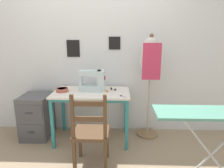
% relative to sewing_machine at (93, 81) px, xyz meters
% --- Properties ---
extents(ground_plane, '(14.00, 14.00, 0.00)m').
position_rel_sewing_machine_xyz_m(ground_plane, '(-0.03, -0.36, -0.87)').
color(ground_plane, gray).
extents(wall_back, '(10.00, 0.06, 2.55)m').
position_rel_sewing_machine_xyz_m(wall_back, '(-0.03, 0.32, 0.41)').
color(wall_back, silver).
rests_on(wall_back, ground_plane).
extents(sewing_table, '(1.06, 0.61, 0.73)m').
position_rel_sewing_machine_xyz_m(sewing_table, '(-0.03, -0.07, -0.23)').
color(sewing_table, silver).
rests_on(sewing_table, ground_plane).
extents(sewing_machine, '(0.36, 0.18, 0.32)m').
position_rel_sewing_machine_xyz_m(sewing_machine, '(0.00, 0.00, 0.00)').
color(sewing_machine, silver).
rests_on(sewing_machine, sewing_table).
extents(fabric_bowl, '(0.17, 0.17, 0.05)m').
position_rel_sewing_machine_xyz_m(fabric_bowl, '(-0.43, -0.07, -0.11)').
color(fabric_bowl, '#B25647').
rests_on(fabric_bowl, sewing_table).
extents(scissors, '(0.10, 0.12, 0.01)m').
position_rel_sewing_machine_xyz_m(scissors, '(0.41, -0.26, -0.14)').
color(scissors, silver).
rests_on(scissors, sewing_table).
extents(thread_spool_near_machine, '(0.04, 0.04, 0.04)m').
position_rel_sewing_machine_xyz_m(thread_spool_near_machine, '(0.20, -0.07, -0.12)').
color(thread_spool_near_machine, orange).
rests_on(thread_spool_near_machine, sewing_table).
extents(thread_spool_mid_table, '(0.03, 0.03, 0.04)m').
position_rel_sewing_machine_xyz_m(thread_spool_mid_table, '(0.25, 0.05, -0.12)').
color(thread_spool_mid_table, black).
rests_on(thread_spool_mid_table, sewing_table).
extents(thread_spool_far_edge, '(0.04, 0.04, 0.03)m').
position_rel_sewing_machine_xyz_m(thread_spool_far_edge, '(0.31, 0.02, -0.12)').
color(thread_spool_far_edge, black).
rests_on(thread_spool_far_edge, sewing_table).
extents(wooden_chair, '(0.40, 0.38, 0.92)m').
position_rel_sewing_machine_xyz_m(wooden_chair, '(0.05, -0.69, -0.44)').
color(wooden_chair, '#513823').
rests_on(wooden_chair, ground_plane).
extents(filing_cabinet, '(0.39, 0.49, 0.65)m').
position_rel_sewing_machine_xyz_m(filing_cabinet, '(-0.86, 0.01, -0.54)').
color(filing_cabinet, '#4C4C51').
rests_on(filing_cabinet, ground_plane).
extents(dress_form, '(0.32, 0.32, 1.52)m').
position_rel_sewing_machine_xyz_m(dress_form, '(0.80, 0.10, 0.22)').
color(dress_form, '#846647').
rests_on(dress_form, ground_plane).
extents(ironing_board, '(1.09, 0.33, 0.85)m').
position_rel_sewing_machine_xyz_m(ironing_board, '(1.23, -1.04, -0.07)').
color(ironing_board, '#518E7A').
rests_on(ironing_board, ground_plane).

